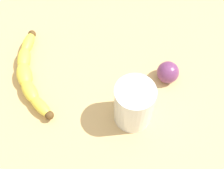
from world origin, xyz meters
The scene contains 4 objects.
wooden_tabletop centered at (0.00, 0.00, 1.50)cm, with size 120.00×120.00×3.00cm, color tan.
banana centered at (16.38, 2.90, 4.70)cm, with size 12.16×22.62×3.40cm.
smoothie_glass centered at (-7.26, 9.34, 7.92)cm, with size 7.79×7.79×10.41cm.
plum_fruit centered at (-14.02, -0.93, 5.44)cm, with size 4.87×4.87×4.87cm, color #6B3360.
Camera 1 is at (-6.34, 35.83, 58.84)cm, focal length 47.03 mm.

